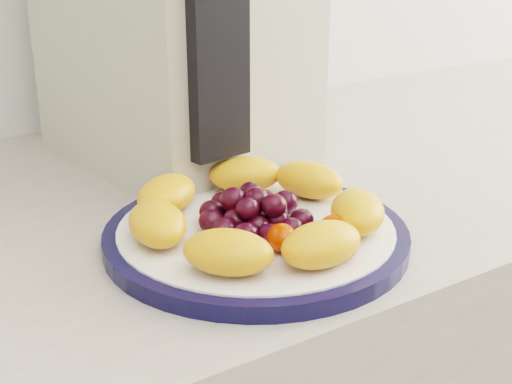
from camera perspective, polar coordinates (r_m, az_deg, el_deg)
plate_rim at (r=0.64m, az=0.00°, el=-3.54°), size 0.27×0.27×0.01m
plate_face at (r=0.64m, az=0.00°, el=-3.46°), size 0.25×0.25×0.02m
appliance_body at (r=0.83m, az=-6.84°, el=14.81°), size 0.25×0.32×0.37m
appliance_panel at (r=0.68m, az=-3.17°, el=13.86°), size 0.07×0.03×0.27m
fruit_plate at (r=0.63m, az=0.17°, el=-1.55°), size 0.24×0.23×0.04m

